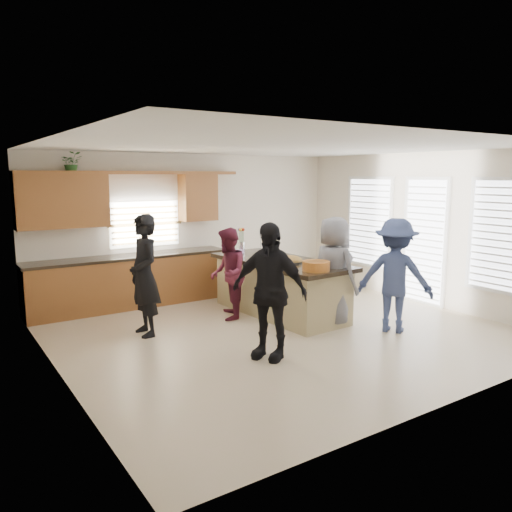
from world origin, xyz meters
TOP-DOWN VIEW (x-y plane):
  - floor at (0.00, 0.00)m, footprint 6.50×6.50m
  - room_shell at (0.00, 0.00)m, footprint 6.52×6.02m
  - back_cabinetry at (-1.47, 2.73)m, footprint 4.08×0.66m
  - right_wall_glazing at (3.22, -0.13)m, footprint 0.06×4.00m
  - island at (0.57, 0.80)m, footprint 1.28×2.75m
  - platter_front at (0.57, 0.50)m, footprint 0.43×0.43m
  - platter_mid at (0.72, 1.17)m, footprint 0.37×0.37m
  - platter_back at (0.46, 1.17)m, footprint 0.35×0.35m
  - salad_bowl at (0.43, -0.30)m, footprint 0.42×0.42m
  - clear_cup at (1.00, -0.18)m, footprint 0.08×0.08m
  - plate_stack at (0.37, 1.86)m, footprint 0.22×0.22m
  - flower_vase at (0.57, 2.05)m, footprint 0.14×0.14m
  - potted_plant at (-2.31, 2.82)m, footprint 0.38×0.35m
  - woman_left_back at (-1.80, 0.98)m, footprint 0.44×0.67m
  - woman_left_mid at (-0.33, 1.04)m, footprint 0.87×0.93m
  - woman_left_front at (-0.81, -0.82)m, footprint 0.89×1.14m
  - woman_right_back at (1.45, -0.96)m, footprint 1.16×1.30m
  - woman_right_front at (0.89, -0.20)m, footprint 0.65×0.91m

SIDE VIEW (x-z plane):
  - floor at x=0.00m, z-range 0.00..0.00m
  - island at x=0.57m, z-range -0.02..0.93m
  - woman_left_mid at x=-0.33m, z-range 0.00..1.53m
  - woman_right_front at x=0.89m, z-range 0.00..1.74m
  - woman_right_back at x=1.45m, z-range 0.00..1.75m
  - woman_left_front at x=-0.81m, z-range 0.00..1.80m
  - back_cabinetry at x=-1.47m, z-range -0.32..2.14m
  - woman_left_back at x=-1.80m, z-range 0.00..1.82m
  - plate_stack at x=0.37m, z-range 0.95..1.00m
  - platter_back at x=0.46m, z-range 0.91..1.05m
  - platter_mid at x=0.72m, z-range 0.90..1.05m
  - platter_front at x=0.57m, z-range 0.89..1.07m
  - clear_cup at x=1.00m, z-range 0.95..1.04m
  - salad_bowl at x=0.43m, z-range 0.96..1.11m
  - flower_vase at x=0.57m, z-range 0.96..1.40m
  - right_wall_glazing at x=3.22m, z-range 0.22..2.47m
  - room_shell at x=0.00m, z-range 0.50..3.31m
  - potted_plant at x=-2.31m, z-range 2.40..2.77m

